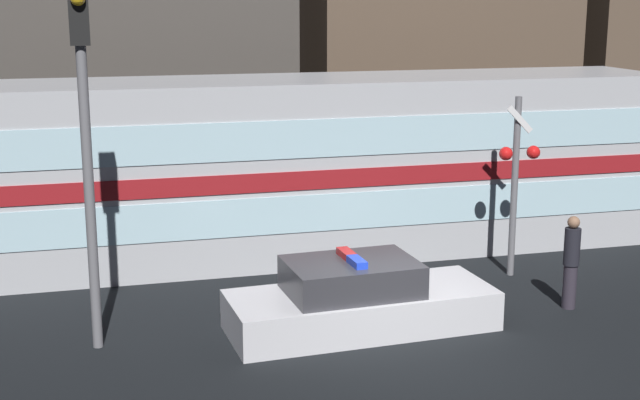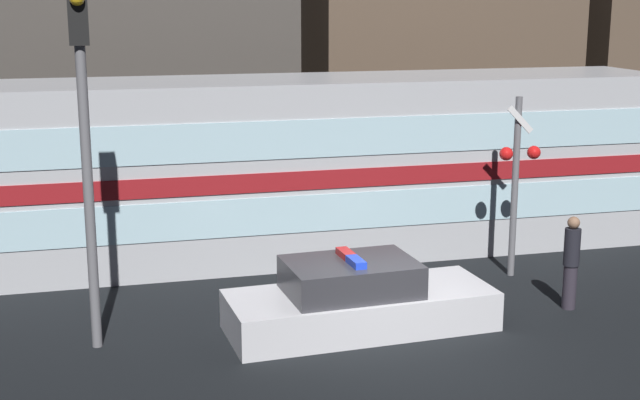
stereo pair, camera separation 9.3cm
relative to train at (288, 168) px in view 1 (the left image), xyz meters
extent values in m
plane|color=black|center=(0.56, -6.15, -1.95)|extent=(120.00, 120.00, 0.00)
cube|color=#B7BABF|center=(0.00, 0.01, 0.00)|extent=(17.15, 2.89, 3.90)
cube|color=maroon|center=(0.00, -1.45, 0.00)|extent=(16.80, 0.03, 0.39)
cube|color=silver|center=(0.00, -1.45, -0.70)|extent=(16.29, 0.02, 0.78)
cube|color=silver|center=(0.00, -1.45, 0.86)|extent=(16.29, 0.02, 0.78)
cube|color=silver|center=(0.17, -4.88, -1.61)|extent=(4.68, 1.98, 0.68)
cube|color=#333338|center=(-0.01, -4.89, -1.00)|extent=(2.28, 1.64, 0.56)
cube|color=blue|center=(0.01, -5.15, -0.66)|extent=(0.23, 0.53, 0.12)
cube|color=red|center=(-0.02, -4.63, -0.66)|extent=(0.23, 0.53, 0.12)
cylinder|color=#2D2833|center=(4.20, -4.85, -1.54)|extent=(0.25, 0.25, 0.83)
cylinder|color=black|center=(4.20, -4.85, -0.78)|extent=(0.29, 0.29, 0.69)
sphere|color=#8C664C|center=(4.20, -4.85, -0.32)|extent=(0.22, 0.22, 0.22)
cylinder|color=slate|center=(4.09, -2.74, -0.11)|extent=(0.14, 0.14, 3.69)
sphere|color=red|center=(3.78, -2.89, 0.63)|extent=(0.27, 0.27, 0.27)
sphere|color=red|center=(4.39, -2.89, 0.63)|extent=(0.27, 0.27, 0.27)
cube|color=white|center=(4.09, -2.83, 1.30)|extent=(0.58, 0.03, 0.58)
cylinder|color=slate|center=(-4.25, -4.54, 0.50)|extent=(0.16, 0.16, 4.90)
cube|color=black|center=(-4.25, -4.54, 3.40)|extent=(0.30, 0.30, 0.90)
cube|color=#47423D|center=(-2.91, 7.12, 1.33)|extent=(8.80, 4.25, 6.56)
cube|color=brown|center=(6.35, 7.98, 2.23)|extent=(8.01, 5.34, 8.36)
camera|label=1|loc=(-4.26, -18.77, 3.67)|focal=50.00mm
camera|label=2|loc=(-4.17, -18.79, 3.67)|focal=50.00mm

